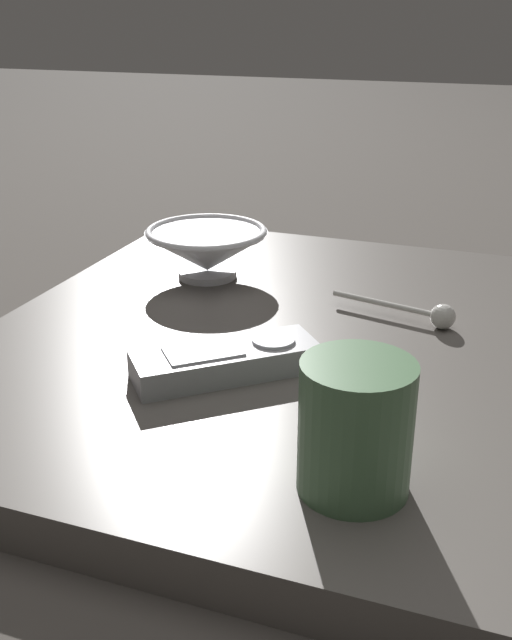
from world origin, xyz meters
TOP-DOWN VIEW (x-y plane):
  - ground_plane at (0.00, 0.00)m, footprint 6.00×6.00m
  - table at (0.00, 0.00)m, footprint 0.65×0.55m
  - cereal_bowl at (0.12, 0.12)m, footprint 0.14×0.14m
  - coffee_mug at (-0.23, -0.13)m, footprint 0.10×0.08m
  - teaspoon at (0.07, -0.14)m, footprint 0.04×0.13m
  - tv_remote_near at (-0.10, 0.01)m, footprint 0.15×0.16m

SIDE VIEW (x-z plane):
  - ground_plane at x=0.00m, z-range 0.00..0.00m
  - table at x=0.00m, z-range 0.00..0.04m
  - teaspoon at x=0.07m, z-range 0.04..0.06m
  - tv_remote_near at x=-0.10m, z-range 0.04..0.06m
  - cereal_bowl at x=0.12m, z-range 0.04..0.10m
  - coffee_mug at x=-0.23m, z-range 0.04..0.13m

